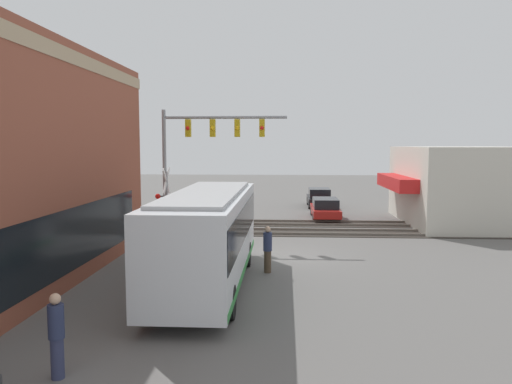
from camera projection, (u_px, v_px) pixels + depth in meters
ground_plane at (287, 256)px, 22.31m from camera, size 120.00×120.00×0.00m
shop_building at (464, 185)px, 31.36m from camera, size 9.93×8.56×4.85m
city_bus at (208, 234)px, 17.48m from camera, size 10.29×2.59×3.37m
traffic_signal_gantry at (203, 143)px, 25.69m from camera, size 0.42×6.45×6.78m
crossing_signal at (166, 196)px, 25.99m from camera, size 1.41×1.18×3.81m
rail_track_near at (287, 232)px, 28.27m from camera, size 2.60×60.00×0.15m
rail_track_far at (287, 223)px, 31.45m from camera, size 2.60×60.00×0.15m
parked_car_red at (325, 209)px, 33.71m from camera, size 4.63×1.82×1.38m
parked_car_black at (319, 198)px, 39.92m from camera, size 4.52×1.82×1.50m
pedestrian_near_bus at (268, 249)px, 19.41m from camera, size 0.34×0.34×1.83m
pedestrian_by_lamp at (56, 335)px, 10.59m from camera, size 0.34×0.34×1.87m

